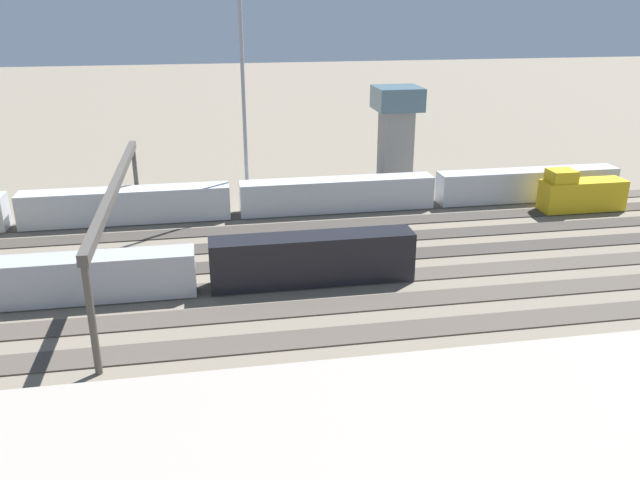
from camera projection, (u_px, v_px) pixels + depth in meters
ground_plane at (260, 265)px, 61.81m from camera, size 400.00×400.00×0.00m
track_bed_0 at (249, 215)px, 75.61m from camera, size 140.00×2.80×0.12m
track_bed_1 at (252, 229)px, 71.00m from camera, size 140.00×2.80×0.12m
track_bed_2 at (256, 245)px, 66.40m from camera, size 140.00×2.80×0.12m
track_bed_3 at (260, 264)px, 61.79m from camera, size 140.00×2.80×0.12m
track_bed_4 at (266, 286)px, 57.19m from camera, size 140.00×2.80×0.12m
track_bed_5 at (272, 311)px, 52.58m from camera, size 140.00×2.80×0.12m
track_bed_6 at (279, 341)px, 47.98m from camera, size 140.00×2.80×0.12m
train_on_track_4 at (35, 280)px, 53.33m from camera, size 66.40×3.00×4.40m
train_on_track_1 at (580, 193)px, 76.67m from camera, size 10.00×3.00×5.00m
train_on_track_0 at (235, 200)px, 74.66m from camera, size 95.60×3.00×3.80m
light_mast_0 at (242, 50)px, 71.35m from camera, size 2.80×0.70×29.30m
signal_gantry at (116, 194)px, 57.05m from camera, size 0.70×35.00×8.80m
control_tower at (396, 127)px, 87.00m from camera, size 6.00×6.00×12.87m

